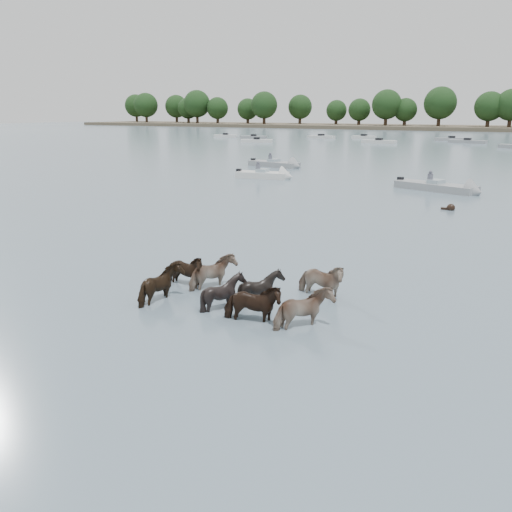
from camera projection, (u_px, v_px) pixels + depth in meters
The scene contains 9 objects.
ground at pixel (227, 306), 13.85m from camera, with size 400.00×400.00×0.00m, color slate.
shoreline at pixel (287, 125), 172.52m from camera, with size 160.00×30.00×1.00m, color #4C4233.
pony_herd at pixel (238, 291), 13.99m from camera, with size 5.93×3.67×1.29m.
swimming_pony at pixel (450, 208), 27.34m from camera, with size 0.72×0.44×0.44m.
motorboat_a at pixel (271, 175), 40.22m from camera, with size 4.78×2.29×1.92m.
motorboat_b at pixel (447, 188), 33.52m from camera, with size 6.08×3.39×1.92m.
motorboat_f at pixel (280, 165), 48.29m from camera, with size 5.82×2.50×1.92m.
distant_flotilla at pixel (492, 143), 79.92m from camera, with size 105.99×25.24×0.93m.
treeline at pixel (274, 106), 171.38m from camera, with size 148.53×20.47×12.46m.
Camera 1 is at (6.95, -10.95, 5.12)m, focal length 35.69 mm.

